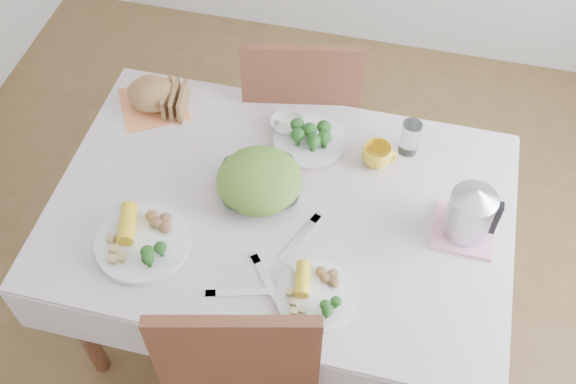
% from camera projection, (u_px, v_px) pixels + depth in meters
% --- Properties ---
extents(floor, '(3.60, 3.60, 0.00)m').
position_uv_depth(floor, '(282.00, 313.00, 2.81)').
color(floor, brown).
rests_on(floor, ground).
extents(dining_table, '(1.40, 0.90, 0.75)m').
position_uv_depth(dining_table, '(282.00, 267.00, 2.52)').
color(dining_table, brown).
rests_on(dining_table, floor).
extents(tablecloth, '(1.50, 1.00, 0.01)m').
position_uv_depth(tablecloth, '(281.00, 207.00, 2.21)').
color(tablecloth, beige).
rests_on(tablecloth, dining_table).
extents(chair_far, '(0.54, 0.54, 1.02)m').
position_uv_depth(chair_far, '(302.00, 116.00, 2.86)').
color(chair_far, brown).
rests_on(chair_far, floor).
extents(salad_bowl, '(0.33, 0.33, 0.06)m').
position_uv_depth(salad_bowl, '(260.00, 186.00, 2.22)').
color(salad_bowl, white).
rests_on(salad_bowl, tablecloth).
extents(dinner_plate_left, '(0.32, 0.32, 0.02)m').
position_uv_depth(dinner_plate_left, '(143.00, 243.00, 2.11)').
color(dinner_plate_left, white).
rests_on(dinner_plate_left, tablecloth).
extents(dinner_plate_right, '(0.29, 0.29, 0.02)m').
position_uv_depth(dinner_plate_right, '(316.00, 296.00, 2.00)').
color(dinner_plate_right, white).
rests_on(dinner_plate_right, tablecloth).
extents(broccoli_plate, '(0.30, 0.30, 0.02)m').
position_uv_depth(broccoli_plate, '(309.00, 141.00, 2.36)').
color(broccoli_plate, beige).
rests_on(broccoli_plate, tablecloth).
extents(napkin, '(0.32, 0.32, 0.00)m').
position_uv_depth(napkin, '(154.00, 104.00, 2.49)').
color(napkin, '#FF8F4E').
rests_on(napkin, tablecloth).
extents(bread_loaf, '(0.19, 0.18, 0.11)m').
position_uv_depth(bread_loaf, '(151.00, 93.00, 2.44)').
color(bread_loaf, olive).
rests_on(bread_loaf, napkin).
extents(fruit_bowl, '(0.15, 0.15, 0.04)m').
position_uv_depth(fruit_bowl, '(287.00, 125.00, 2.40)').
color(fruit_bowl, white).
rests_on(fruit_bowl, tablecloth).
extents(yellow_mug, '(0.13, 0.13, 0.08)m').
position_uv_depth(yellow_mug, '(377.00, 155.00, 2.29)').
color(yellow_mug, yellow).
rests_on(yellow_mug, tablecloth).
extents(glass_tumbler, '(0.07, 0.07, 0.13)m').
position_uv_depth(glass_tumbler, '(410.00, 138.00, 2.30)').
color(glass_tumbler, white).
rests_on(glass_tumbler, tablecloth).
extents(pink_tray, '(0.19, 0.19, 0.02)m').
position_uv_depth(pink_tray, '(463.00, 230.00, 2.14)').
color(pink_tray, '#FF9BC1').
rests_on(pink_tray, tablecloth).
extents(electric_kettle, '(0.19, 0.19, 0.20)m').
position_uv_depth(electric_kettle, '(471.00, 209.00, 2.05)').
color(electric_kettle, '#B2B5BA').
rests_on(electric_kettle, pink_tray).
extents(fork_left, '(0.15, 0.17, 0.00)m').
position_uv_depth(fork_left, '(267.00, 281.00, 2.04)').
color(fork_left, silver).
rests_on(fork_left, tablecloth).
extents(fork_right, '(0.10, 0.21, 0.00)m').
position_uv_depth(fork_right, '(300.00, 237.00, 2.13)').
color(fork_right, silver).
rests_on(fork_right, tablecloth).
extents(knife, '(0.20, 0.08, 0.00)m').
position_uv_depth(knife, '(239.00, 292.00, 2.01)').
color(knife, silver).
rests_on(knife, tablecloth).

